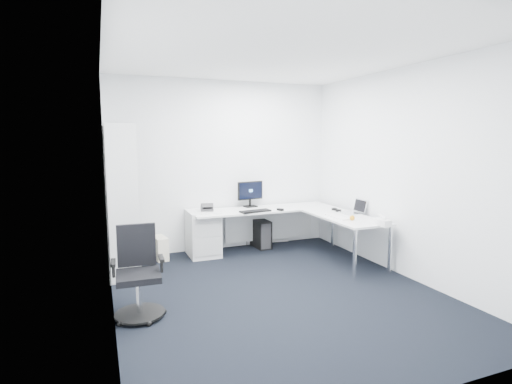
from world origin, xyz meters
name	(u,v)px	position (x,y,z in m)	size (l,w,h in m)	color
ground	(277,292)	(0.00, 0.00, 0.00)	(4.20, 4.20, 0.00)	black
ceiling	(279,54)	(0.00, 0.00, 2.70)	(4.20, 4.20, 0.00)	white
wall_back	(223,166)	(0.00, 2.10, 1.35)	(3.60, 0.02, 2.70)	white
wall_front	(414,208)	(0.00, -2.10, 1.35)	(3.60, 0.02, 2.70)	white
wall_left	(108,185)	(-1.80, 0.00, 1.35)	(0.02, 4.20, 2.70)	white
wall_right	(405,173)	(1.80, 0.00, 1.35)	(0.02, 4.20, 2.70)	white
l_desk	(272,234)	(0.55, 1.40, 0.34)	(2.33, 1.30, 0.68)	silver
drawer_pedestal	(203,233)	(-0.43, 1.79, 0.35)	(0.45, 0.56, 0.69)	silver
bookshelf	(121,200)	(-1.62, 1.45, 0.98)	(0.38, 0.98, 1.97)	#BBBDBD
task_chair	(138,273)	(-1.56, -0.09, 0.46)	(0.51, 0.51, 0.92)	black
black_pc_tower	(260,233)	(0.57, 1.91, 0.23)	(0.21, 0.47, 0.46)	black
beige_pc_tower	(160,248)	(-1.08, 1.83, 0.17)	(0.16, 0.36, 0.34)	beige
power_strip	(278,240)	(0.99, 2.11, 0.02)	(0.35, 0.06, 0.04)	white
monitor	(251,194)	(0.41, 1.94, 0.90)	(0.45, 0.14, 0.43)	black
black_keyboard	(255,211)	(0.32, 1.50, 0.69)	(0.48, 0.17, 0.02)	black
mouse	(280,210)	(0.72, 1.46, 0.70)	(0.06, 0.10, 0.03)	black
desk_phone	(207,207)	(-0.36, 1.79, 0.74)	(0.19, 0.19, 0.13)	#2A2A2D
laptop	(350,207)	(1.57, 0.85, 0.79)	(0.30, 0.29, 0.21)	silver
white_keyboard	(337,217)	(1.24, 0.68, 0.69)	(0.13, 0.47, 0.02)	white
headphones	(336,209)	(1.52, 1.12, 0.71)	(0.13, 0.20, 0.05)	black
orange_fruit	(352,218)	(1.32, 0.42, 0.71)	(0.07, 0.07, 0.07)	orange
tissue_box	(382,222)	(1.47, 0.01, 0.72)	(0.12, 0.24, 0.08)	white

